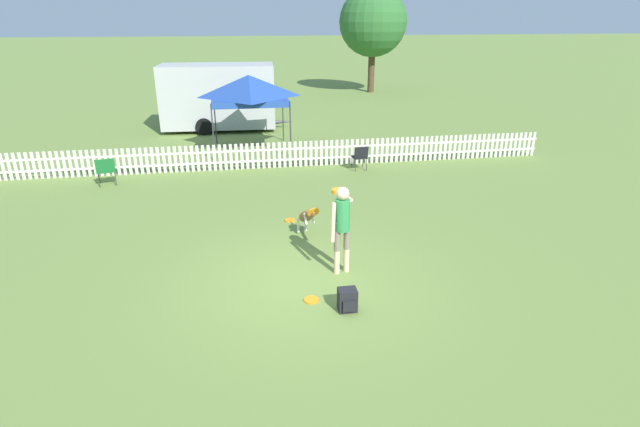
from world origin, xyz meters
TOP-DOWN VIEW (x-y plane):
  - ground_plane at (0.00, 0.00)m, footprint 240.00×240.00m
  - handler_person at (0.75, 0.27)m, footprint 0.47×1.10m
  - leaping_dog at (0.34, 1.96)m, footprint 0.44×1.06m
  - frisbee_near_handler at (0.07, 2.93)m, footprint 0.26×0.26m
  - frisbee_near_dog at (0.03, -0.71)m, footprint 0.26×0.26m
  - backpack_on_grass at (0.57, -1.10)m, footprint 0.31×0.28m
  - picket_fence at (-0.00, 7.44)m, footprint 18.31×0.04m
  - folding_chair_blue_left at (2.72, 6.71)m, footprint 0.46×0.48m
  - folding_chair_center at (-4.79, 6.46)m, footprint 0.62×0.63m
  - canopy_tent_main at (-0.53, 9.85)m, footprint 2.61×2.61m
  - equipment_trailer at (-1.70, 13.68)m, footprint 5.49×2.34m
  - tree_left_grove at (7.58, 23.48)m, footprint 4.13×4.13m

SIDE VIEW (x-z plane):
  - ground_plane at x=0.00m, z-range 0.00..0.00m
  - frisbee_near_handler at x=0.07m, z-range 0.00..0.02m
  - frisbee_near_dog at x=0.03m, z-range 0.00..0.02m
  - backpack_on_grass at x=0.57m, z-range 0.00..0.39m
  - picket_fence at x=0.00m, z-range 0.00..0.83m
  - folding_chair_blue_left at x=2.72m, z-range 0.08..0.86m
  - leaping_dog at x=0.34m, z-range 0.06..0.89m
  - folding_chair_center at x=-4.79m, z-range 0.08..0.89m
  - handler_person at x=0.75m, z-range 0.23..1.93m
  - equipment_trailer at x=-1.70m, z-range 0.07..2.76m
  - canopy_tent_main at x=-0.53m, z-range 0.85..3.50m
  - tree_left_grove at x=7.58m, z-range 1.05..7.30m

